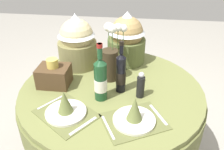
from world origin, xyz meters
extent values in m
cylinder|color=olive|center=(0.00, 0.00, 0.71)|extent=(1.25, 1.25, 0.04)
cylinder|color=#626738|center=(0.00, 0.00, 0.58)|extent=(1.28, 1.28, 0.21)
cylinder|color=black|center=(0.00, 0.00, 0.36)|extent=(0.12, 0.12, 0.66)
cube|color=brown|center=(-0.23, -0.31, 0.73)|extent=(0.43, 0.41, 0.00)
cylinder|color=silver|center=(-0.23, -0.31, 0.74)|extent=(0.24, 0.24, 0.02)
cone|color=#606B38|center=(-0.23, -0.31, 0.82)|extent=(0.09, 0.09, 0.14)
cube|color=silver|center=(-0.35, -0.22, 0.74)|extent=(0.12, 0.16, 0.00)
cube|color=silver|center=(-0.10, -0.40, 0.74)|extent=(0.12, 0.16, 0.00)
cube|color=brown|center=(0.17, -0.33, 0.73)|extent=(0.42, 0.39, 0.00)
cylinder|color=silver|center=(0.17, -0.33, 0.74)|extent=(0.24, 0.24, 0.02)
cone|color=#606B38|center=(0.17, -0.33, 0.82)|extent=(0.09, 0.09, 0.14)
cube|color=silver|center=(0.03, -0.40, 0.74)|extent=(0.10, 0.17, 0.00)
cube|color=silver|center=(0.31, -0.26, 0.74)|extent=(0.10, 0.18, 0.00)
cylinder|color=#332819|center=(-0.03, 0.12, 0.84)|extent=(0.12, 0.12, 0.22)
sphere|color=white|center=(0.06, 0.17, 1.10)|extent=(0.05, 0.05, 0.05)
cylinder|color=#4C7038|center=(0.06, 0.17, 1.02)|extent=(0.01, 0.01, 0.13)
sphere|color=white|center=(-0.04, 0.18, 1.10)|extent=(0.07, 0.07, 0.07)
cylinder|color=#4C7038|center=(-0.04, 0.18, 1.02)|extent=(0.01, 0.01, 0.12)
sphere|color=white|center=(-0.01, 0.13, 1.11)|extent=(0.06, 0.06, 0.06)
cylinder|color=#4C7038|center=(-0.01, 0.13, 1.02)|extent=(0.01, 0.01, 0.13)
sphere|color=white|center=(0.02, 0.16, 1.11)|extent=(0.06, 0.06, 0.06)
cylinder|color=#4C7038|center=(0.02, 0.16, 1.02)|extent=(0.01, 0.01, 0.13)
cylinder|color=#194223|center=(-0.05, -0.13, 0.86)|extent=(0.08, 0.08, 0.25)
cylinder|color=silver|center=(-0.05, -0.13, 0.84)|extent=(0.08, 0.08, 0.08)
cone|color=#194223|center=(-0.05, -0.13, 1.00)|extent=(0.08, 0.08, 0.04)
cylinder|color=#194223|center=(-0.05, -0.13, 1.06)|extent=(0.03, 0.03, 0.09)
cylinder|color=maroon|center=(-0.05, -0.13, 1.10)|extent=(0.03, 0.03, 0.02)
cylinder|color=black|center=(0.07, -0.03, 0.85)|extent=(0.06, 0.06, 0.25)
cylinder|color=black|center=(0.07, -0.03, 0.83)|extent=(0.07, 0.07, 0.08)
cone|color=black|center=(0.07, -0.03, 0.99)|extent=(0.06, 0.06, 0.03)
cylinder|color=black|center=(0.07, -0.03, 1.05)|extent=(0.02, 0.02, 0.08)
cylinder|color=black|center=(0.07, -0.03, 1.08)|extent=(0.03, 0.03, 0.02)
cylinder|color=black|center=(0.20, -0.08, 0.80)|extent=(0.05, 0.05, 0.15)
sphere|color=#B7B7BC|center=(0.20, -0.08, 0.89)|extent=(0.04, 0.04, 0.04)
cylinder|color=olive|center=(-0.31, 0.29, 0.83)|extent=(0.30, 0.30, 0.20)
sphere|color=#C6B784|center=(-0.31, 0.29, 0.98)|extent=(0.26, 0.26, 0.26)
cone|color=silver|center=(-0.31, 0.29, 1.07)|extent=(0.29, 0.29, 0.17)
cylinder|color=#566033|center=(0.07, 0.41, 0.83)|extent=(0.30, 0.30, 0.19)
sphere|color=#9E7F4C|center=(0.07, 0.41, 0.98)|extent=(0.26, 0.26, 0.26)
cone|color=silver|center=(0.07, 0.41, 1.06)|extent=(0.29, 0.29, 0.17)
cube|color=#47331E|center=(-0.40, -0.01, 0.80)|extent=(0.21, 0.17, 0.14)
cylinder|color=gold|center=(-0.40, -0.01, 0.90)|extent=(0.08, 0.08, 0.06)
camera|label=1|loc=(0.17, -1.33, 1.63)|focal=37.45mm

